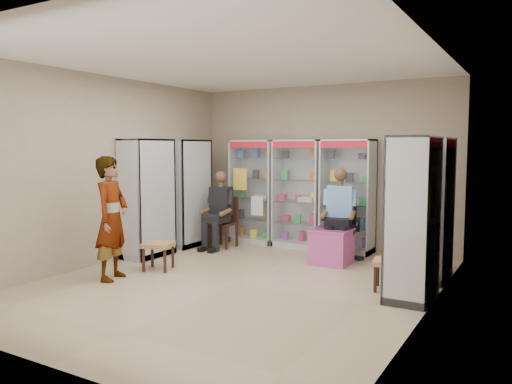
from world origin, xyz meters
The scene contains 18 objects.
floor centered at (0.00, 0.00, 0.00)m, with size 6.00×6.00×0.00m, color tan.
room_shell centered at (0.00, 0.00, 1.97)m, with size 5.02×6.02×3.01m.
cabinet_back_left centered at (-1.30, 2.73, 1.00)m, with size 0.90×0.50×2.00m, color #A0A4A7.
cabinet_back_mid centered at (-0.35, 2.73, 1.00)m, with size 0.90×0.50×2.00m, color silver.
cabinet_back_right centered at (0.60, 2.73, 1.00)m, with size 0.90×0.50×2.00m, color silver.
cabinet_right_far centered at (2.23, 1.60, 1.00)m, with size 0.50×0.90×2.00m, color #B8BBC0.
cabinet_right_near centered at (2.23, 0.50, 1.00)m, with size 0.50×0.90×2.00m, color silver.
cabinet_left_far centered at (-2.23, 1.80, 1.00)m, with size 0.50×0.90×2.00m, color silver.
cabinet_left_near centered at (-2.23, 0.70, 1.00)m, with size 0.50×0.90×2.00m, color silver.
wooden_chair centered at (-1.55, 2.00, 0.47)m, with size 0.42×0.42×0.94m, color black.
seated_customer centered at (-1.55, 1.95, 0.67)m, with size 0.44×0.60×1.34m, color black, non-canonical shape.
office_chair centered at (0.71, 2.12, 0.56)m, with size 0.61×0.61×1.12m, color black.
seated_shopkeeper centered at (0.71, 2.07, 0.71)m, with size 0.47×0.65×1.43m, color #76BCE9, non-canonical shape.
pink_trunk centered at (0.70, 1.73, 0.28)m, with size 0.59×0.57×0.57m, color #A74270.
tea_glass centered at (0.73, 1.77, 0.62)m, with size 0.07×0.07×0.10m, color #5E2A08.
woven_stool_a centered at (1.90, 0.72, 0.20)m, with size 0.40×0.40×0.40m, color #A76F46.
woven_stool_b centered at (-1.44, 0.05, 0.21)m, with size 0.42×0.42×0.42m, color #9D8642.
standing_man centered at (-1.63, -0.68, 0.87)m, with size 0.63×0.42×1.74m, color gray.
Camera 1 is at (3.59, -5.66, 1.86)m, focal length 35.00 mm.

